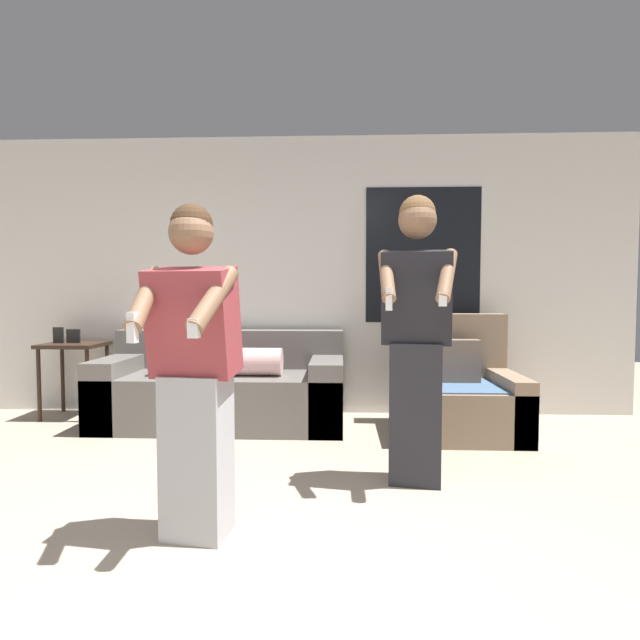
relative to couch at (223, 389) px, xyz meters
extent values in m
plane|color=tan|center=(0.60, -2.71, -0.31)|extent=(14.00, 14.00, 0.00)
cube|color=silver|center=(0.60, 0.50, 1.04)|extent=(6.59, 0.06, 2.70)
cube|color=black|center=(1.85, 0.46, 1.24)|extent=(1.10, 0.01, 1.30)
cube|color=slate|center=(0.00, -0.04, -0.08)|extent=(2.16, 0.90, 0.47)
cube|color=slate|center=(0.00, 0.31, 0.34)|extent=(2.16, 0.22, 0.36)
cube|color=slate|center=(-0.94, -0.04, -0.01)|extent=(0.28, 0.90, 0.61)
cube|color=slate|center=(0.94, -0.04, -0.01)|extent=(0.28, 0.90, 0.61)
cylinder|color=beige|center=(0.00, -0.15, 0.27)|extent=(1.10, 0.24, 0.24)
cube|color=#937A60|center=(2.06, -0.22, -0.11)|extent=(0.96, 0.93, 0.42)
cube|color=#937A60|center=(2.06, 0.14, 0.39)|extent=(0.96, 0.20, 0.58)
cube|color=#937A60|center=(1.67, -0.22, -0.06)|extent=(0.18, 0.93, 0.52)
cube|color=#937A60|center=(2.45, -0.22, -0.06)|extent=(0.18, 0.93, 0.52)
cube|color=slate|center=(2.06, -0.27, 0.11)|extent=(0.82, 0.75, 0.01)
cube|color=#7A6656|center=(2.06, -0.15, 0.29)|extent=(0.36, 0.14, 0.36)
cube|color=#332319|center=(-1.48, 0.20, 0.38)|extent=(0.54, 0.47, 0.04)
cylinder|color=#332319|center=(-1.71, 0.01, 0.02)|extent=(0.04, 0.04, 0.67)
cylinder|color=#332319|center=(-1.26, 0.01, 0.02)|extent=(0.04, 0.04, 0.67)
cylinder|color=#332319|center=(-1.71, 0.40, 0.02)|extent=(0.04, 0.04, 0.67)
cylinder|color=#332319|center=(-1.26, 0.40, 0.02)|extent=(0.04, 0.04, 0.67)
cube|color=black|center=(-1.62, 0.18, 0.46)|extent=(0.10, 0.02, 0.17)
cube|color=black|center=(-1.48, 0.20, 0.45)|extent=(0.13, 0.02, 0.15)
cube|color=#B2B2B7|center=(0.36, -2.07, 0.08)|extent=(0.32, 0.28, 0.79)
cube|color=#99383D|center=(0.36, -2.09, 0.73)|extent=(0.43, 0.34, 0.53)
sphere|color=brown|center=(0.36, -2.10, 1.15)|extent=(0.21, 0.21, 0.21)
sphere|color=#3D2819|center=(0.36, -2.09, 1.19)|extent=(0.20, 0.20, 0.20)
cylinder|color=brown|center=(0.18, -2.22, 0.84)|extent=(0.09, 0.36, 0.30)
cube|color=white|center=(0.18, -2.37, 0.72)|extent=(0.04, 0.04, 0.13)
cylinder|color=brown|center=(0.50, -2.26, 0.84)|extent=(0.18, 0.36, 0.30)
cube|color=white|center=(0.46, -2.41, 0.72)|extent=(0.05, 0.04, 0.08)
cube|color=#28282D|center=(1.53, -1.33, 0.13)|extent=(0.35, 0.29, 0.88)
cube|color=black|center=(1.52, -1.35, 0.84)|extent=(0.46, 0.36, 0.58)
sphere|color=brown|center=(1.52, -1.36, 1.31)|extent=(0.23, 0.23, 0.23)
sphere|color=brown|center=(1.52, -1.35, 1.35)|extent=(0.22, 0.22, 0.22)
cylinder|color=brown|center=(1.33, -1.47, 0.97)|extent=(0.08, 0.36, 0.33)
cube|color=white|center=(1.33, -1.62, 0.84)|extent=(0.04, 0.04, 0.13)
cylinder|color=brown|center=(1.67, -1.53, 0.97)|extent=(0.19, 0.36, 0.33)
cube|color=white|center=(1.62, -1.67, 0.84)|extent=(0.05, 0.04, 0.08)
camera|label=1|loc=(1.06, -4.42, 0.87)|focal=28.00mm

